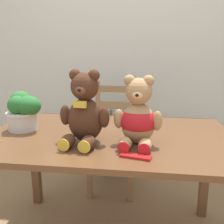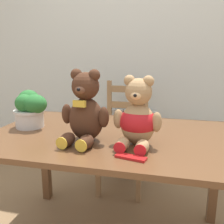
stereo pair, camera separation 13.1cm
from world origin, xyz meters
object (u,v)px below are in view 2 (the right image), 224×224
Objects in this scene: wooden_chair_behind at (124,137)px; teddy_bear_right at (138,118)px; teddy_bear_left at (85,111)px; potted_plant at (30,108)px; chocolate_bar at (131,157)px.

wooden_chair_behind is 2.71× the size of teddy_bear_right.
teddy_bear_left is 0.46m from potted_plant.
chocolate_bar is (-0.00, -0.19, -0.14)m from teddy_bear_right.
potted_plant is (-0.43, 0.16, -0.04)m from teddy_bear_left.
chocolate_bar is at bearing 102.25° from wooden_chair_behind.
potted_plant is at bearing -7.69° from teddy_bear_right.
teddy_bear_right is 1.53× the size of potted_plant.
wooden_chair_behind is at bearing -86.71° from teddy_bear_left.
teddy_bear_right is at bearing 89.55° from chocolate_bar.
teddy_bear_left is 1.65× the size of potted_plant.
teddy_bear_left is at bearing 5.61° from teddy_bear_right.
teddy_bear_left is 0.37m from chocolate_bar.
potted_plant is at bearing -14.73° from teddy_bear_left.
teddy_bear_right is (0.24, -0.93, 0.44)m from wooden_chair_behind.
teddy_bear_left reaches higher than potted_plant.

